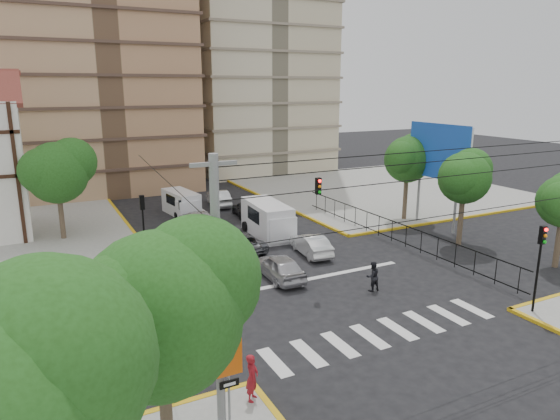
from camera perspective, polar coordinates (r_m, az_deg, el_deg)
ground at (r=28.50m, az=4.17°, el=-8.76°), size 160.00×160.00×0.00m
sidewalk_ne at (r=55.28m, az=11.30°, el=2.32°), size 26.00×26.00×0.15m
crosswalk_stripes at (r=24.06m, az=11.76°, el=-13.54°), size 12.00×2.40×0.01m
stop_line at (r=29.45m, az=2.96°, el=-7.96°), size 13.00×0.40×0.01m
park_fence at (r=36.90m, az=12.60°, el=-3.70°), size 0.10×22.50×1.66m
billboard at (r=40.32m, az=17.74°, el=6.20°), size 0.36×6.20×8.10m
tree_sw_near at (r=13.99m, az=-13.21°, el=-10.62°), size 5.63×4.60×7.57m
tree_park_a at (r=36.75m, az=20.42°, el=3.72°), size 4.41×3.60×6.83m
tree_park_c at (r=42.34m, az=14.47°, el=5.86°), size 4.65×3.80×7.25m
tree_tudor at (r=38.92m, az=-24.04°, el=4.23°), size 5.39×4.40×7.43m
traffic_light_se at (r=27.18m, az=27.56°, el=-4.54°), size 0.28×0.22×4.40m
traffic_light_nw at (r=31.80m, az=-15.39°, el=-0.89°), size 0.28×0.22×4.40m
traffic_light_hanging at (r=25.10m, az=6.80°, el=2.16°), size 18.00×9.12×0.92m
utility_pole_sw at (r=15.54m, az=-7.12°, el=-9.80°), size 1.40×0.28×9.00m
district_sign at (r=16.47m, az=-5.88°, el=-17.38°), size 0.90×0.12×3.20m
van_right_lane at (r=37.30m, az=-1.31°, el=-1.20°), size 2.55×5.74×2.53m
van_left_lane at (r=44.31m, az=-11.13°, el=0.69°), size 2.39×4.82×2.08m
car_silver_front_left at (r=29.32m, az=-0.06°, el=-6.49°), size 1.86×4.40×1.49m
car_white_front_right at (r=33.51m, az=3.55°, el=-3.96°), size 1.92×4.35×1.39m
car_grey_mid_left at (r=34.23m, az=-4.61°, el=-3.67°), size 2.65×4.86×1.29m
car_silver_rear_left at (r=39.50m, az=-9.39°, el=-1.21°), size 2.35×5.38×1.54m
car_darkgrey_mid_right at (r=43.16m, az=-3.99°, el=0.12°), size 2.10×4.17×1.36m
car_white_rear_right at (r=47.25m, az=-7.05°, el=1.37°), size 2.21×4.77×1.51m
pedestrian_sw_corner at (r=18.56m, az=-3.20°, el=-18.57°), size 0.74×0.75×1.75m
pedestrian_crosswalk at (r=28.11m, az=10.53°, el=-7.46°), size 0.82×0.65×1.68m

